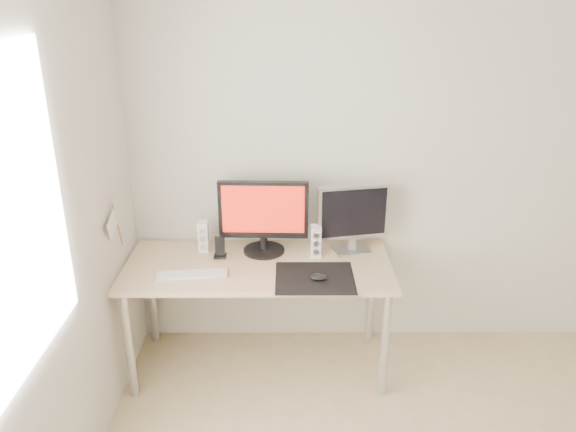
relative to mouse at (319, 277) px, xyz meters
name	(u,v)px	position (x,y,z in m)	size (l,w,h in m)	color
wall_back	(407,163)	(0.58, 0.58, 0.50)	(3.50, 3.50, 0.00)	silver
mousepad	(315,278)	(-0.02, 0.03, -0.02)	(0.45, 0.40, 0.00)	black
mouse	(319,277)	(0.00, 0.00, 0.00)	(0.10, 0.06, 0.04)	black
desk	(258,275)	(-0.35, 0.21, -0.10)	(1.60, 0.70, 0.73)	#D1B587
main_monitor	(263,215)	(-0.32, 0.38, 0.23)	(0.55, 0.27, 0.47)	black
second_monitor	(353,215)	(0.23, 0.39, 0.22)	(0.45, 0.20, 0.43)	#B9B9BB
speaker_left	(203,237)	(-0.70, 0.39, 0.08)	(0.06, 0.08, 0.20)	white
speaker_right	(316,241)	(0.00, 0.32, 0.08)	(0.06, 0.08, 0.20)	white
keyboard	(192,275)	(-0.73, 0.06, -0.01)	(0.43, 0.16, 0.02)	silver
phone_dock	(220,251)	(-0.59, 0.30, 0.02)	(0.08, 0.07, 0.14)	black
pennant	(114,224)	(-1.14, 0.07, 0.30)	(0.01, 0.23, 0.29)	#A57F54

